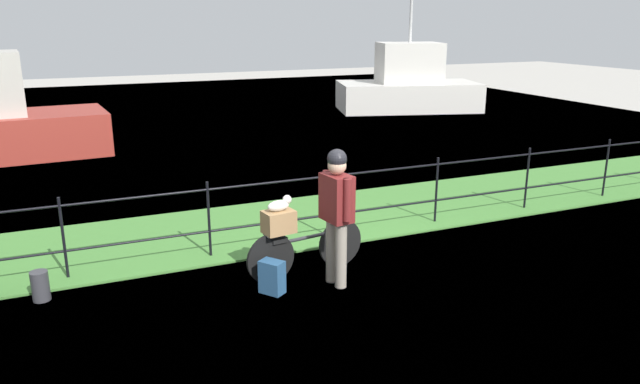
# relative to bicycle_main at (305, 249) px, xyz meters

# --- Properties ---
(ground_plane) EXTENTS (60.00, 60.00, 0.00)m
(ground_plane) POSITION_rel_bicycle_main_xyz_m (0.83, -0.80, -0.33)
(ground_plane) COLOR #B2ADA3
(grass_strip) EXTENTS (27.00, 2.40, 0.03)m
(grass_strip) POSITION_rel_bicycle_main_xyz_m (0.83, 1.91, -0.32)
(grass_strip) COLOR #478438
(grass_strip) RESTS_ON ground
(harbor_water) EXTENTS (30.00, 30.00, 0.00)m
(harbor_water) POSITION_rel_bicycle_main_xyz_m (0.83, 9.78, -0.33)
(harbor_water) COLOR #426684
(harbor_water) RESTS_ON ground
(iron_fence) EXTENTS (18.04, 0.04, 1.06)m
(iron_fence) POSITION_rel_bicycle_main_xyz_m (0.83, 1.02, 0.28)
(iron_fence) COLOR black
(iron_fence) RESTS_ON ground
(bicycle_main) EXTENTS (1.63, 0.31, 0.63)m
(bicycle_main) POSITION_rel_bicycle_main_xyz_m (0.00, 0.00, 0.00)
(bicycle_main) COLOR black
(bicycle_main) RESTS_ON ground
(wooden_crate) EXTENTS (0.41, 0.31, 0.28)m
(wooden_crate) POSITION_rel_bicycle_main_xyz_m (-0.36, -0.05, 0.43)
(wooden_crate) COLOR #A87F51
(wooden_crate) RESTS_ON bicycle_main
(terrier_dog) EXTENTS (0.32, 0.18, 0.18)m
(terrier_dog) POSITION_rel_bicycle_main_xyz_m (-0.34, -0.05, 0.65)
(terrier_dog) COLOR silver
(terrier_dog) RESTS_ON wooden_crate
(cyclist_person) EXTENTS (0.32, 0.54, 1.68)m
(cyclist_person) POSITION_rel_bicycle_main_xyz_m (0.23, -0.42, 0.67)
(cyclist_person) COLOR gray
(cyclist_person) RESTS_ON ground
(backpack_on_paving) EXTENTS (0.31, 0.33, 0.40)m
(backpack_on_paving) POSITION_rel_bicycle_main_xyz_m (-0.56, -0.35, -0.13)
(backpack_on_paving) COLOR #28517A
(backpack_on_paving) RESTS_ON ground
(mooring_bollard) EXTENTS (0.20, 0.20, 0.35)m
(mooring_bollard) POSITION_rel_bicycle_main_xyz_m (-3.07, 0.52, -0.16)
(mooring_bollard) COLOR #38383D
(mooring_bollard) RESTS_ON ground
(moored_boat_near) EXTENTS (5.24, 3.57, 3.92)m
(moored_boat_near) POSITION_rel_bicycle_main_xyz_m (8.62, 11.71, 0.50)
(moored_boat_near) COLOR silver
(moored_boat_near) RESTS_ON ground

